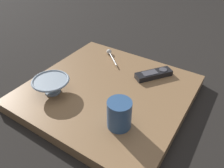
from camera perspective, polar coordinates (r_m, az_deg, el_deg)
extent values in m
plane|color=black|center=(0.87, -1.09, -3.31)|extent=(6.00, 6.00, 0.00)
cube|color=#936D47|center=(0.85, -1.11, -2.21)|extent=(0.57, 0.59, 0.04)
cylinder|color=#8C9EAD|center=(0.85, -15.25, -1.77)|extent=(0.06, 0.06, 0.01)
cone|color=#8C9EAD|center=(0.83, -15.54, -0.35)|extent=(0.14, 0.14, 0.05)
torus|color=#8C9EAD|center=(0.82, -15.79, 0.89)|extent=(0.14, 0.14, 0.01)
cylinder|color=#33598C|center=(0.67, 1.92, -7.90)|extent=(0.08, 0.08, 0.10)
cylinder|color=silver|center=(1.00, 0.21, 6.63)|extent=(0.09, 0.10, 0.01)
sphere|color=silver|center=(1.06, -0.80, 8.44)|extent=(0.02, 0.02, 0.02)
cube|color=black|center=(0.91, 10.84, 2.52)|extent=(0.15, 0.13, 0.02)
cylinder|color=#4C4C54|center=(0.93, 13.21, 3.68)|extent=(0.03, 0.03, 0.00)
cube|color=#4C4C54|center=(0.90, 9.86, 2.93)|extent=(0.07, 0.06, 0.00)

